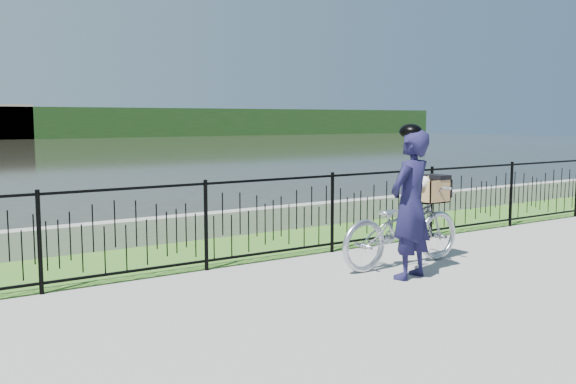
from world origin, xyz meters
TOP-DOWN VIEW (x-y plane):
  - ground at (0.00, 0.00)m, footprint 120.00×120.00m
  - grass_strip at (0.00, 2.60)m, footprint 60.00×2.00m
  - quay_wall at (0.00, 3.60)m, footprint 60.00×0.30m
  - fence at (0.00, 1.60)m, footprint 14.00×0.06m
  - bicycle_rig at (1.24, 0.42)m, footprint 1.96×0.68m
  - cyclist at (0.85, -0.11)m, footprint 0.73×0.57m

SIDE VIEW (x-z plane):
  - ground at x=0.00m, z-range 0.00..0.00m
  - grass_strip at x=0.00m, z-range 0.00..0.01m
  - quay_wall at x=0.00m, z-range 0.00..0.40m
  - bicycle_rig at x=1.24m, z-range -0.06..1.12m
  - fence at x=0.00m, z-range 0.00..1.15m
  - cyclist at x=0.85m, z-range -0.01..1.83m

